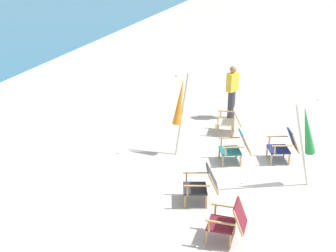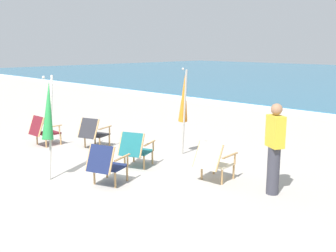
{
  "view_description": "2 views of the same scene",
  "coord_description": "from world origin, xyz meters",
  "px_view_note": "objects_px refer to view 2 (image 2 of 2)",
  "views": [
    {
      "loc": [
        -9.39,
        -0.86,
        5.19
      ],
      "look_at": [
        0.83,
        2.6,
        0.76
      ],
      "focal_mm": 50.0,
      "sensor_mm": 36.0,
      "label": 1
    },
    {
      "loc": [
        7.21,
        -4.41,
        2.58
      ],
      "look_at": [
        0.26,
        2.48,
        0.6
      ],
      "focal_mm": 42.0,
      "sensor_mm": 36.0,
      "label": 2
    }
  ],
  "objects_px": {
    "beach_chair_back_left": "(43,130)",
    "person_near_chairs": "(274,148)",
    "beach_chair_front_right": "(213,160)",
    "beach_chair_front_left": "(135,148)",
    "umbrella_furled_orange": "(184,99)",
    "beach_chair_far_center": "(106,163)",
    "beach_chair_mid_center": "(93,132)",
    "umbrella_furled_green": "(48,111)"
  },
  "relations": [
    {
      "from": "beach_chair_front_left",
      "to": "beach_chair_front_right",
      "type": "distance_m",
      "value": 1.82
    },
    {
      "from": "beach_chair_back_left",
      "to": "umbrella_furled_green",
      "type": "relative_size",
      "value": 0.4
    },
    {
      "from": "beach_chair_front_left",
      "to": "umbrella_furled_orange",
      "type": "height_order",
      "value": "umbrella_furled_orange"
    },
    {
      "from": "beach_chair_far_center",
      "to": "person_near_chairs",
      "type": "bearing_deg",
      "value": 36.77
    },
    {
      "from": "beach_chair_far_center",
      "to": "umbrella_furled_green",
      "type": "bearing_deg",
      "value": -157.54
    },
    {
      "from": "person_near_chairs",
      "to": "beach_chair_back_left",
      "type": "bearing_deg",
      "value": -168.69
    },
    {
      "from": "beach_chair_mid_center",
      "to": "umbrella_furled_orange",
      "type": "height_order",
      "value": "umbrella_furled_orange"
    },
    {
      "from": "beach_chair_front_left",
      "to": "beach_chair_front_right",
      "type": "height_order",
      "value": "beach_chair_front_left"
    },
    {
      "from": "beach_chair_far_center",
      "to": "umbrella_furled_orange",
      "type": "distance_m",
      "value": 2.77
    },
    {
      "from": "beach_chair_front_right",
      "to": "umbrella_furled_green",
      "type": "bearing_deg",
      "value": -139.81
    },
    {
      "from": "person_near_chairs",
      "to": "beach_chair_front_right",
      "type": "bearing_deg",
      "value": -168.61
    },
    {
      "from": "beach_chair_mid_center",
      "to": "umbrella_furled_orange",
      "type": "xyz_separation_m",
      "value": [
        2.1,
        1.16,
        0.95
      ]
    },
    {
      "from": "beach_chair_mid_center",
      "to": "person_near_chairs",
      "type": "bearing_deg",
      "value": 4.85
    },
    {
      "from": "umbrella_furled_orange",
      "to": "person_near_chairs",
      "type": "bearing_deg",
      "value": -14.48
    },
    {
      "from": "beach_chair_front_right",
      "to": "beach_chair_back_left",
      "type": "bearing_deg",
      "value": -168.7
    },
    {
      "from": "beach_chair_front_left",
      "to": "person_near_chairs",
      "type": "relative_size",
      "value": 0.54
    },
    {
      "from": "beach_chair_mid_center",
      "to": "umbrella_furled_green",
      "type": "distance_m",
      "value": 2.49
    },
    {
      "from": "beach_chair_far_center",
      "to": "umbrella_furled_green",
      "type": "height_order",
      "value": "umbrella_furled_green"
    },
    {
      "from": "beach_chair_back_left",
      "to": "person_near_chairs",
      "type": "relative_size",
      "value": 0.5
    },
    {
      "from": "umbrella_furled_orange",
      "to": "umbrella_furled_green",
      "type": "bearing_deg",
      "value": -104.27
    },
    {
      "from": "beach_chair_mid_center",
      "to": "beach_chair_far_center",
      "type": "bearing_deg",
      "value": -29.48
    },
    {
      "from": "beach_chair_back_left",
      "to": "beach_chair_front_right",
      "type": "bearing_deg",
      "value": 11.3
    },
    {
      "from": "beach_chair_mid_center",
      "to": "person_near_chairs",
      "type": "xyz_separation_m",
      "value": [
        4.96,
        0.42,
        0.41
      ]
    },
    {
      "from": "umbrella_furled_green",
      "to": "person_near_chairs",
      "type": "relative_size",
      "value": 1.26
    },
    {
      "from": "beach_chair_back_left",
      "to": "beach_chair_mid_center",
      "type": "height_order",
      "value": "beach_chair_back_left"
    },
    {
      "from": "person_near_chairs",
      "to": "beach_chair_front_left",
      "type": "bearing_deg",
      "value": -165.93
    },
    {
      "from": "beach_chair_front_left",
      "to": "umbrella_furled_green",
      "type": "height_order",
      "value": "umbrella_furled_green"
    },
    {
      "from": "beach_chair_back_left",
      "to": "beach_chair_front_left",
      "type": "distance_m",
      "value": 3.22
    },
    {
      "from": "beach_chair_front_right",
      "to": "person_near_chairs",
      "type": "bearing_deg",
      "value": 11.39
    },
    {
      "from": "umbrella_furled_green",
      "to": "person_near_chairs",
      "type": "distance_m",
      "value": 4.34
    },
    {
      "from": "beach_chair_front_left",
      "to": "umbrella_furled_orange",
      "type": "bearing_deg",
      "value": 87.69
    },
    {
      "from": "beach_chair_front_right",
      "to": "person_near_chairs",
      "type": "xyz_separation_m",
      "value": [
        1.16,
        0.23,
        0.41
      ]
    },
    {
      "from": "person_near_chairs",
      "to": "umbrella_furled_green",
      "type": "bearing_deg",
      "value": -147.42
    },
    {
      "from": "beach_chair_front_right",
      "to": "umbrella_furled_orange",
      "type": "distance_m",
      "value": 2.17
    },
    {
      "from": "beach_chair_front_right",
      "to": "umbrella_furled_green",
      "type": "xyz_separation_m",
      "value": [
        -2.47,
        -2.09,
        0.91
      ]
    },
    {
      "from": "beach_chair_far_center",
      "to": "umbrella_furled_green",
      "type": "xyz_separation_m",
      "value": [
        -1.18,
        -0.49,
        0.91
      ]
    },
    {
      "from": "umbrella_furled_green",
      "to": "beach_chair_far_center",
      "type": "bearing_deg",
      "value": 22.46
    },
    {
      "from": "beach_chair_far_center",
      "to": "beach_chair_back_left",
      "type": "distance_m",
      "value": 3.69
    },
    {
      "from": "beach_chair_far_center",
      "to": "umbrella_furled_orange",
      "type": "xyz_separation_m",
      "value": [
        -0.4,
        2.57,
        0.94
      ]
    },
    {
      "from": "umbrella_furled_green",
      "to": "umbrella_furled_orange",
      "type": "distance_m",
      "value": 3.16
    },
    {
      "from": "beach_chair_mid_center",
      "to": "umbrella_furled_green",
      "type": "xyz_separation_m",
      "value": [
        1.33,
        -1.9,
        0.91
      ]
    },
    {
      "from": "beach_chair_far_center",
      "to": "beach_chair_front_left",
      "type": "bearing_deg",
      "value": 112.52
    }
  ]
}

